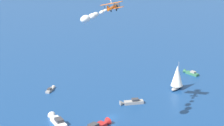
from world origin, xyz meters
TOP-DOWN VIEW (x-y plane):
  - ground_plane at (0.00, 0.00)m, footprint 2000.00×2000.00m
  - motorboat_near_centre at (-5.70, -7.74)m, footprint 9.98×9.21m
  - sailboat_far_stbd at (28.37, 20.70)m, footprint 7.29×7.59m
  - motorboat_trailing at (-18.07, -1.42)m, footprint 5.83×10.83m
  - motorboat_ahead at (38.99, 35.87)m, footprint 5.30×7.26m
  - motorboat_mid_cluster at (8.18, 9.45)m, footprint 8.44×2.56m
  - motorboat_outer_ring_a at (-18.97, 26.92)m, footprint 3.92×6.04m
  - biplane_lead at (0.12, 0.26)m, footprint 6.98×7.02m
  - wingwalker_lead at (-0.32, 0.55)m, footprint 0.83×0.57m
  - smoke_trail_lead at (-8.01, -12.79)m, footprint 10.24×14.64m

SIDE VIEW (x-z plane):
  - ground_plane at x=0.00m, z-range 0.00..0.00m
  - motorboat_outer_ring_a at x=-18.97m, z-range -0.40..1.33m
  - motorboat_ahead at x=38.99m, z-range -0.49..1.63m
  - motorboat_mid_cluster at x=8.18m, z-range -0.56..1.87m
  - motorboat_trailing at x=-18.07m, z-range -0.70..2.35m
  - motorboat_near_centre at x=-5.70m, z-range -0.72..2.42m
  - sailboat_far_stbd at x=28.37m, z-range -0.46..10.15m
  - biplane_lead at x=0.12m, z-range 34.56..38.29m
  - smoke_trail_lead at x=-8.01m, z-range 35.29..37.93m
  - wingwalker_lead at x=-0.32m, z-range 37.66..39.45m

